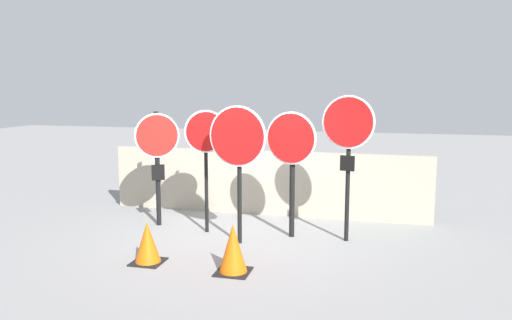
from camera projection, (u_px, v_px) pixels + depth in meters
name	position (u px, v px, depth m)	size (l,w,h in m)	color
ground_plane	(244.00, 237.00, 8.40)	(40.00, 40.00, 0.00)	gray
fence_back	(265.00, 183.00, 9.80)	(6.32, 0.12, 1.26)	#A89E89
stop_sign_0	(157.00, 148.00, 8.87)	(0.68, 0.44, 2.07)	black
stop_sign_1	(206.00, 142.00, 8.42)	(0.67, 0.33, 2.13)	black
stop_sign_2	(238.00, 145.00, 7.80)	(0.95, 0.19, 2.22)	black
stop_sign_3	(291.00, 152.00, 8.17)	(0.85, 0.22, 2.11)	black
stop_sign_4	(348.00, 136.00, 7.90)	(0.84, 0.19, 2.38)	black
traffic_cone_0	(148.00, 243.00, 7.13)	(0.44, 0.44, 0.61)	black
traffic_cone_1	(233.00, 249.00, 6.75)	(0.46, 0.46, 0.69)	black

